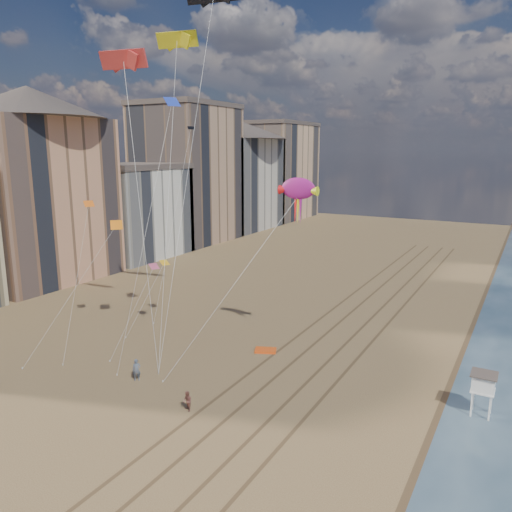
{
  "coord_description": "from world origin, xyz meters",
  "views": [
    {
      "loc": [
        19.5,
        -14.82,
        19.56
      ],
      "look_at": [
        -3.41,
        26.0,
        9.5
      ],
      "focal_mm": 35.0,
      "sensor_mm": 36.0,
      "label": 1
    }
  ],
  "objects": [
    {
      "name": "parafoils",
      "position": [
        -11.59,
        25.49,
        31.03
      ],
      "size": [
        11.61,
        8.28,
        8.08
      ],
      "color": "black",
      "rests_on": "ground"
    },
    {
      "name": "small_kites",
      "position": [
        -15.38,
        24.23,
        14.83
      ],
      "size": [
        10.97,
        14.86,
        17.44
      ],
      "color": "black",
      "rests_on": "ground"
    },
    {
      "name": "lifeguard_stand",
      "position": [
        17.52,
        23.2,
        2.57
      ],
      "size": [
        1.85,
        1.85,
        3.34
      ],
      "color": "silver",
      "rests_on": "ground"
    },
    {
      "name": "buildings",
      "position": [
        -45.73,
        65.59,
        13.55
      ],
      "size": [
        34.72,
        131.35,
        29.0
      ],
      "color": "#C6B284",
      "rests_on": "ground"
    },
    {
      "name": "kite_flyer_b",
      "position": [
        -2.04,
        12.89,
        0.8
      ],
      "size": [
        0.97,
        0.91,
        1.59
      ],
      "primitive_type": "imported",
      "rotation": [
        0.0,
        0.0,
        -0.53
      ],
      "color": "brown",
      "rests_on": "ground"
    },
    {
      "name": "tracks",
      "position": [
        2.55,
        30.0,
        0.01
      ],
      "size": [
        7.68,
        120.0,
        0.01
      ],
      "color": "brown",
      "rests_on": "ground"
    },
    {
      "name": "kite_flyer_a",
      "position": [
        -9.0,
        14.93,
        0.95
      ],
      "size": [
        0.83,
        0.8,
        1.91
      ],
      "primitive_type": "imported",
      "rotation": [
        0.0,
        0.0,
        0.7
      ],
      "color": "slate",
      "rests_on": "ground"
    },
    {
      "name": "show_kite",
      "position": [
        0.41,
        27.08,
        15.97
      ],
      "size": [
        5.57,
        6.14,
        20.28
      ],
      "color": "#971774",
      "rests_on": "ground"
    },
    {
      "name": "grounded_kite",
      "position": [
        -2.25,
        25.87,
        0.12
      ],
      "size": [
        2.41,
        2.01,
        0.23
      ],
      "primitive_type": "cube",
      "rotation": [
        0.0,
        0.0,
        0.4
      ],
      "color": "#FF5315",
      "rests_on": "ground"
    }
  ]
}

